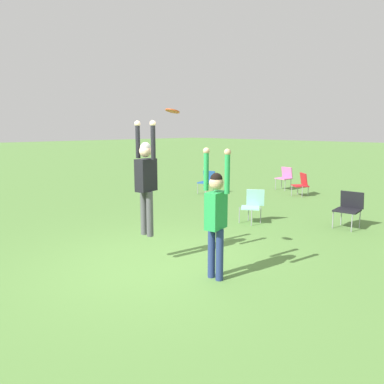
% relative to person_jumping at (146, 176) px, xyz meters
% --- Properties ---
extents(ground_plane, '(120.00, 120.00, 0.00)m').
position_rel_person_jumping_xyz_m(ground_plane, '(0.24, 0.01, -1.54)').
color(ground_plane, '#56843D').
extents(person_jumping, '(0.53, 0.41, 2.02)m').
position_rel_person_jumping_xyz_m(person_jumping, '(0.00, 0.00, 0.00)').
color(person_jumping, '#4C4C51').
rests_on(person_jumping, ground_plane).
extents(person_defending, '(0.53, 0.41, 2.08)m').
position_rel_person_jumping_xyz_m(person_defending, '(1.39, 0.28, -0.45)').
color(person_defending, navy).
rests_on(person_defending, ground_plane).
extents(frisbee, '(0.24, 0.23, 0.07)m').
position_rel_person_jumping_xyz_m(frisbee, '(0.55, 0.14, 1.10)').
color(frisbee, '#E04C23').
extents(camping_chair_0, '(0.55, 0.59, 0.87)m').
position_rel_person_jumping_xyz_m(camping_chair_0, '(-2.60, 8.74, -1.02)').
color(camping_chair_0, gray).
rests_on(camping_chair_0, ground_plane).
extents(camping_chair_1, '(0.58, 0.63, 0.83)m').
position_rel_person_jumping_xyz_m(camping_chair_1, '(-4.06, 5.87, -1.05)').
color(camping_chair_1, gray).
rests_on(camping_chair_1, ground_plane).
extents(camping_chair_2, '(0.62, 0.69, 0.84)m').
position_rel_person_jumping_xyz_m(camping_chair_2, '(-0.36, 3.62, -1.05)').
color(camping_chair_2, gray).
rests_on(camping_chair_2, ground_plane).
extents(camping_chair_3, '(0.59, 0.63, 0.87)m').
position_rel_person_jumping_xyz_m(camping_chair_3, '(1.55, 4.87, -1.03)').
color(camping_chair_3, gray).
rests_on(camping_chair_3, ground_plane).
extents(camping_chair_4, '(0.67, 0.75, 0.80)m').
position_rel_person_jumping_xyz_m(camping_chair_4, '(-1.44, 7.97, -1.09)').
color(camping_chair_4, gray).
rests_on(camping_chair_4, ground_plane).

